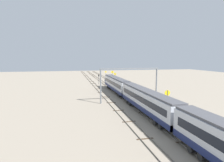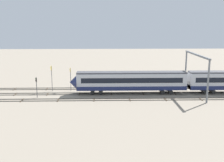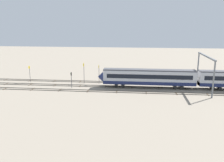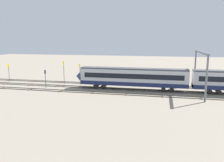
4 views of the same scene
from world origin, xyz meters
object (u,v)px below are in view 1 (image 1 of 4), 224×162
Objects in this scene: speed_sign_mid_trackside at (106,74)px; relay_cabinet at (129,84)px; signal_light_trackside_approach at (118,81)px; speed_sign_near_foreground at (167,99)px; speed_sign_far_trackside at (115,77)px; train at (179,120)px; overhead_gantry at (130,77)px; signal_light_trackside_departure at (99,78)px; speed_sign_distant_end at (112,75)px.

relay_cabinet is at bearing -168.21° from speed_sign_mid_trackside.
signal_light_trackside_approach is 6.45m from relay_cabinet.
speed_sign_near_foreground is 1.13× the size of speed_sign_mid_trackside.
speed_sign_far_trackside is at bearing 57.78° from relay_cabinet.
relay_cabinet is (3.27, -5.28, -1.71)m from signal_light_trackside_approach.
train is 22.73m from overhead_gantry.
relay_cabinet is at bearing -17.92° from overhead_gantry.
speed_sign_far_trackside is (50.37, -3.03, 0.84)m from train.
signal_light_trackside_departure is at bearing 157.38° from speed_sign_mid_trackside.
speed_sign_mid_trackside is 1.10× the size of signal_light_trackside_departure.
speed_sign_distant_end is 1.47× the size of signal_light_trackside_approach.
speed_sign_near_foreground is 41.75m from speed_sign_far_trackside.
signal_light_trackside_departure is (48.16, 5.64, -0.76)m from speed_sign_near_foreground.
overhead_gantry is 8.19× the size of relay_cabinet.
speed_sign_far_trackside reaches higher than speed_sign_mid_trackside.
overhead_gantry reaches higher than speed_sign_distant_end.
speed_sign_far_trackside reaches higher than signal_light_trackside_departure.
speed_sign_distant_end is at bearing -5.19° from overhead_gantry.
relay_cabinet is at bearing -7.50° from speed_sign_near_foreground.
signal_light_trackside_approach reaches higher than relay_cabinet.
train is at bearing -179.95° from overhead_gantry.
train is at bearing 176.56° from speed_sign_far_trackside.
speed_sign_far_trackside is at bearing -138.10° from signal_light_trackside_departure.
speed_sign_mid_trackside reaches higher than signal_light_trackside_approach.
signal_light_trackside_departure is (56.78, 2.72, 0.18)m from train.
signal_light_trackside_departure is (12.82, 5.44, 0.17)m from signal_light_trackside_approach.
overhead_gantry is (22.42, 0.02, 3.76)m from train.
signal_light_trackside_approach is at bearing 179.19° from speed_sign_mid_trackside.
relay_cabinet is at bearing -131.67° from signal_light_trackside_departure.
speed_sign_distant_end reaches higher than signal_light_trackside_approach.
speed_sign_mid_trackside is 0.88× the size of speed_sign_far_trackside.
speed_sign_distant_end is (54.66, -2.91, 1.29)m from train.
signal_light_trackside_approach is (21.54, -2.74, -3.76)m from overhead_gantry.
speed_sign_far_trackside reaches higher than train.
speed_sign_near_foreground is 46.04m from speed_sign_distant_end.
overhead_gantry reaches higher than speed_sign_far_trackside.
signal_light_trackside_departure is 14.48m from relay_cabinet.
speed_sign_near_foreground reaches higher than signal_light_trackside_departure.
speed_sign_near_foreground is 2.82× the size of relay_cabinet.
speed_sign_near_foreground is at bearing 179.85° from speed_sign_far_trackside.
overhead_gantry is 48.54m from speed_sign_mid_trackside.
speed_sign_near_foreground is at bearing -18.73° from train.
speed_sign_distant_end is 10.78m from signal_light_trackside_approach.
train is at bearing 176.95° from speed_sign_distant_end.
speed_sign_mid_trackside is (70.74, -3.10, 0.43)m from train.
speed_sign_mid_trackside is 20.38m from speed_sign_far_trackside.
signal_light_trackside_approach is at bearing -157.00° from signal_light_trackside_departure.
signal_light_trackside_approach is at bearing -7.24° from overhead_gantry.
speed_sign_mid_trackside is at bearing 11.79° from relay_cabinet.
speed_sign_distant_end is at bearing 1.57° from speed_sign_far_trackside.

